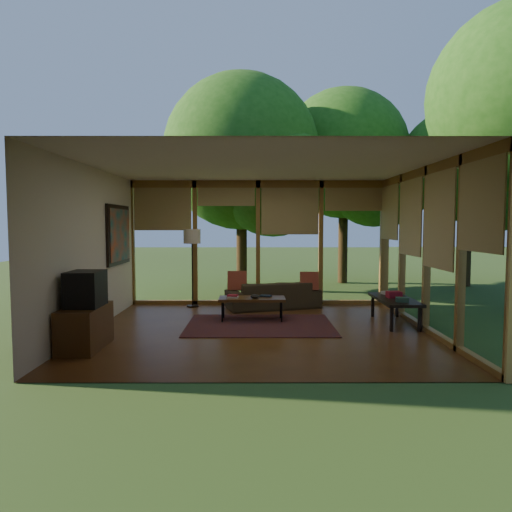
{
  "coord_description": "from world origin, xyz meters",
  "views": [
    {
      "loc": [
        -0.07,
        -7.45,
        1.76
      ],
      "look_at": [
        -0.05,
        0.7,
        1.19
      ],
      "focal_mm": 32.0,
      "sensor_mm": 36.0,
      "label": 1
    }
  ],
  "objects_px": {
    "sofa": "(273,295)",
    "coffee_table": "(252,299)",
    "side_console": "(395,301)",
    "media_cabinet": "(85,327)",
    "television": "(85,289)",
    "floor_lamp": "(192,241)"
  },
  "relations": [
    {
      "from": "television",
      "to": "media_cabinet",
      "type": "bearing_deg",
      "value": 180.0
    },
    {
      "from": "side_console",
      "to": "sofa",
      "type": "bearing_deg",
      "value": 144.45
    },
    {
      "from": "media_cabinet",
      "to": "side_console",
      "type": "bearing_deg",
      "value": 18.25
    },
    {
      "from": "floor_lamp",
      "to": "coffee_table",
      "type": "relative_size",
      "value": 1.38
    },
    {
      "from": "sofa",
      "to": "coffee_table",
      "type": "distance_m",
      "value": 1.32
    },
    {
      "from": "coffee_table",
      "to": "side_console",
      "type": "height_order",
      "value": "side_console"
    },
    {
      "from": "television",
      "to": "coffee_table",
      "type": "distance_m",
      "value": 3.01
    },
    {
      "from": "sofa",
      "to": "coffee_table",
      "type": "height_order",
      "value": "sofa"
    },
    {
      "from": "television",
      "to": "coffee_table",
      "type": "xyz_separation_m",
      "value": [
        2.33,
        1.86,
        -0.46
      ]
    },
    {
      "from": "floor_lamp",
      "to": "side_console",
      "type": "distance_m",
      "value": 4.26
    },
    {
      "from": "sofa",
      "to": "media_cabinet",
      "type": "bearing_deg",
      "value": 31.71
    },
    {
      "from": "television",
      "to": "side_console",
      "type": "height_order",
      "value": "television"
    },
    {
      "from": "sofa",
      "to": "coffee_table",
      "type": "bearing_deg",
      "value": 54.36
    },
    {
      "from": "television",
      "to": "side_console",
      "type": "distance_m",
      "value": 5.13
    },
    {
      "from": "sofa",
      "to": "television",
      "type": "relative_size",
      "value": 3.48
    },
    {
      "from": "sofa",
      "to": "television",
      "type": "xyz_separation_m",
      "value": [
        -2.76,
        -3.1,
        0.57
      ]
    },
    {
      "from": "sofa",
      "to": "television",
      "type": "distance_m",
      "value": 4.19
    },
    {
      "from": "media_cabinet",
      "to": "side_console",
      "type": "height_order",
      "value": "media_cabinet"
    },
    {
      "from": "media_cabinet",
      "to": "coffee_table",
      "type": "height_order",
      "value": "media_cabinet"
    },
    {
      "from": "sofa",
      "to": "media_cabinet",
      "type": "relative_size",
      "value": 1.91
    },
    {
      "from": "floor_lamp",
      "to": "coffee_table",
      "type": "xyz_separation_m",
      "value": [
        1.27,
        -1.41,
        -1.01
      ]
    },
    {
      "from": "floor_lamp",
      "to": "side_console",
      "type": "bearing_deg",
      "value": -23.62
    }
  ]
}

